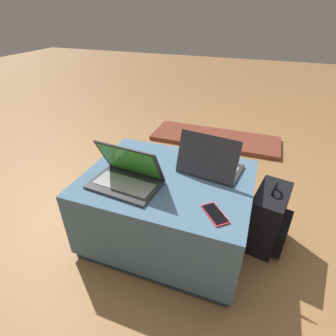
{
  "coord_description": "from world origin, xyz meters",
  "views": [
    {
      "loc": [
        0.43,
        -1.16,
        1.31
      ],
      "look_at": [
        0.01,
        -0.03,
        0.55
      ],
      "focal_mm": 28.0,
      "sensor_mm": 36.0,
      "label": 1
    }
  ],
  "objects_px": {
    "laptop_near": "(127,176)",
    "backpack": "(269,219)",
    "cell_phone": "(215,214)",
    "laptop_far": "(210,164)"
  },
  "relations": [
    {
      "from": "laptop_near",
      "to": "backpack",
      "type": "bearing_deg",
      "value": 27.32
    },
    {
      "from": "laptop_far",
      "to": "backpack",
      "type": "xyz_separation_m",
      "value": [
        0.39,
        0.04,
        -0.34
      ]
    },
    {
      "from": "laptop_near",
      "to": "cell_phone",
      "type": "height_order",
      "value": "laptop_near"
    },
    {
      "from": "laptop_near",
      "to": "cell_phone",
      "type": "xyz_separation_m",
      "value": [
        0.5,
        -0.08,
        -0.04
      ]
    },
    {
      "from": "cell_phone",
      "to": "backpack",
      "type": "height_order",
      "value": "cell_phone"
    },
    {
      "from": "laptop_far",
      "to": "backpack",
      "type": "distance_m",
      "value": 0.52
    },
    {
      "from": "laptop_near",
      "to": "laptop_far",
      "type": "distance_m",
      "value": 0.48
    },
    {
      "from": "cell_phone",
      "to": "backpack",
      "type": "xyz_separation_m",
      "value": [
        0.28,
        0.4,
        -0.29
      ]
    },
    {
      "from": "laptop_far",
      "to": "cell_phone",
      "type": "height_order",
      "value": "laptop_far"
    },
    {
      "from": "cell_phone",
      "to": "backpack",
      "type": "distance_m",
      "value": 0.57
    }
  ]
}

